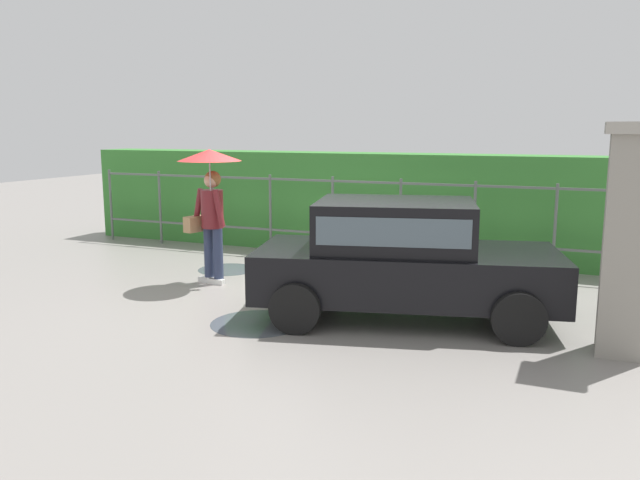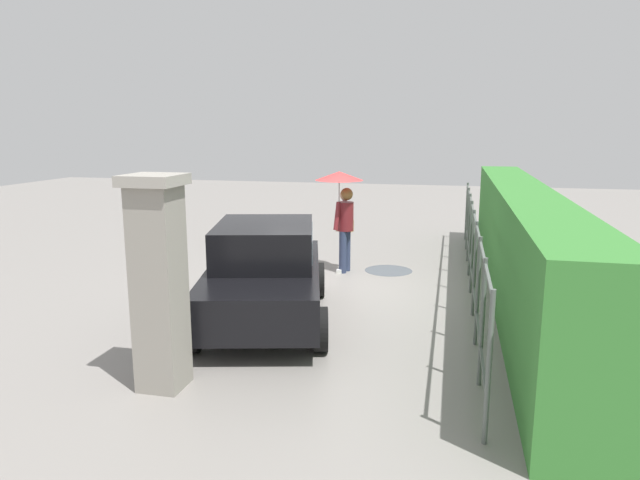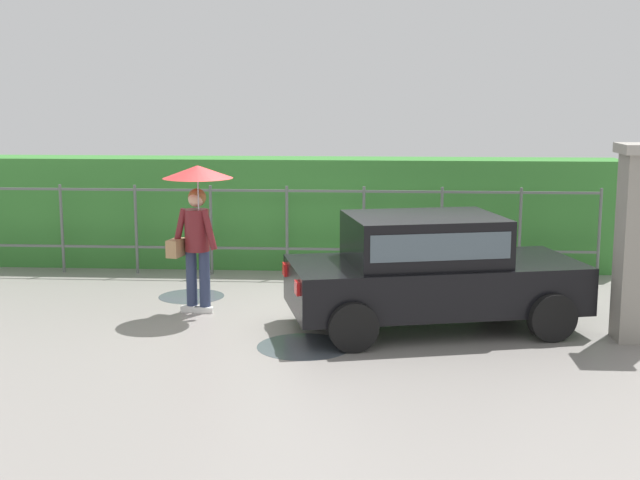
% 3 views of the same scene
% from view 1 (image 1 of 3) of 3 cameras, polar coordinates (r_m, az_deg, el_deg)
% --- Properties ---
extents(ground_plane, '(40.00, 40.00, 0.00)m').
position_cam_1_polar(ground_plane, '(9.18, -2.33, -4.85)').
color(ground_plane, gray).
extents(car, '(3.98, 2.54, 1.48)m').
position_cam_1_polar(car, '(7.93, 7.39, -1.33)').
color(car, black).
rests_on(car, ground).
extents(pedestrian, '(0.95, 0.95, 2.05)m').
position_cam_1_polar(pedestrian, '(9.66, -9.88, 4.68)').
color(pedestrian, '#2D3856').
rests_on(pedestrian, ground).
extents(gate_pillar, '(0.60, 0.60, 2.42)m').
position_cam_1_polar(gate_pillar, '(7.22, 26.07, 0.13)').
color(gate_pillar, gray).
rests_on(gate_pillar, ground).
extents(fence_section, '(10.24, 0.05, 1.50)m').
position_cam_1_polar(fence_section, '(11.54, 1.14, 2.41)').
color(fence_section, '#59605B').
rests_on(fence_section, ground).
extents(hedge_row, '(11.19, 0.90, 1.90)m').
position_cam_1_polar(hedge_row, '(12.25, 2.51, 3.43)').
color(hedge_row, '#387F33').
rests_on(hedge_row, ground).
extents(puddle_near, '(1.14, 1.14, 0.00)m').
position_cam_1_polar(puddle_near, '(7.85, -5.69, -7.47)').
color(puddle_near, '#4C545B').
rests_on(puddle_near, ground).
extents(puddle_far, '(0.98, 0.98, 0.00)m').
position_cam_1_polar(puddle_far, '(10.83, -8.37, -2.64)').
color(puddle_far, '#4C545B').
rests_on(puddle_far, ground).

